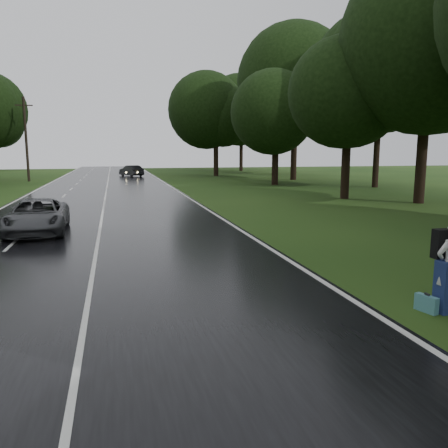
{
  "coord_description": "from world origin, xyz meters",
  "views": [
    {
      "loc": [
        0.67,
        -9.2,
        3.38
      ],
      "look_at": [
        3.98,
        4.29,
        1.1
      ],
      "focal_mm": 35.99,
      "sensor_mm": 36.0,
      "label": 1
    }
  ],
  "objects": [
    {
      "name": "ground",
      "position": [
        0.0,
        0.0,
        0.0
      ],
      "size": [
        160.0,
        160.0,
        0.0
      ],
      "primitive_type": "plane",
      "color": "#254213",
      "rests_on": "ground"
    },
    {
      "name": "road",
      "position": [
        0.0,
        20.0,
        0.02
      ],
      "size": [
        12.0,
        140.0,
        0.04
      ],
      "primitive_type": "cube",
      "color": "black",
      "rests_on": "ground"
    },
    {
      "name": "lane_center",
      "position": [
        0.0,
        20.0,
        0.04
      ],
      "size": [
        0.12,
        140.0,
        0.01
      ],
      "primitive_type": "cube",
      "color": "silver",
      "rests_on": "road"
    },
    {
      "name": "grey_car",
      "position": [
        -2.45,
        10.28,
        0.73
      ],
      "size": [
        2.43,
        5.01,
        1.37
      ],
      "primitive_type": "imported",
      "rotation": [
        0.0,
        0.0,
        0.03
      ],
      "color": "#46474A",
      "rests_on": "road"
    },
    {
      "name": "far_car",
      "position": [
        2.9,
        51.07,
        0.75
      ],
      "size": [
        3.17,
        4.58,
        1.43
      ],
      "primitive_type": "imported",
      "rotation": [
        0.0,
        0.0,
        3.57
      ],
      "color": "black",
      "rests_on": "road"
    },
    {
      "name": "suitcase",
      "position": [
        6.99,
        -1.4,
        0.18
      ],
      "size": [
        0.27,
        0.53,
        0.36
      ],
      "primitive_type": "cube",
      "rotation": [
        0.0,
        0.0,
        0.26
      ],
      "color": "teal",
      "rests_on": "ground"
    },
    {
      "name": "utility_pole_far",
      "position": [
        -8.5,
        44.33,
        0.0
      ],
      "size": [
        1.8,
        0.28,
        9.12
      ],
      "primitive_type": null,
      "color": "black",
      "rests_on": "ground"
    },
    {
      "name": "tree_right_d",
      "position": [
        16.56,
        19.66,
        0.0
      ],
      "size": [
        8.4,
        8.4,
        13.13
      ],
      "primitive_type": null,
      "color": "black",
      "rests_on": "ground"
    },
    {
      "name": "tree_right_e",
      "position": [
        16.25,
        33.13,
        0.0
      ],
      "size": [
        7.6,
        7.6,
        11.88
      ],
      "primitive_type": null,
      "color": "black",
      "rests_on": "ground"
    },
    {
      "name": "tree_right_f",
      "position": [
        14.07,
        50.09,
        0.0
      ],
      "size": [
        9.31,
        9.31,
        14.54
      ],
      "primitive_type": null,
      "color": "black",
      "rests_on": "ground"
    }
  ]
}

